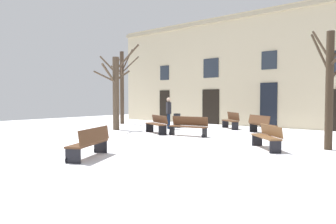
% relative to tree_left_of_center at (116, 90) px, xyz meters
% --- Properties ---
extents(ground_plane, '(31.81, 31.81, 0.00)m').
position_rel_tree_left_of_center_xyz_m(ground_plane, '(3.96, -2.11, -2.24)').
color(ground_plane, white).
extents(building_facade, '(19.88, 0.60, 7.20)m').
position_rel_tree_left_of_center_xyz_m(building_facade, '(3.96, 6.94, 1.41)').
color(building_facade, beige).
rests_on(building_facade, ground).
extents(tree_left_of_center, '(2.20, 2.36, 4.73)m').
position_rel_tree_left_of_center_xyz_m(tree_left_of_center, '(0.00, 0.00, 0.00)').
color(tree_left_of_center, '#4C3D2D').
rests_on(tree_left_of_center, ground).
extents(tree_right_of_center, '(2.59, 1.82, 5.26)m').
position_rel_tree_left_of_center_xyz_m(tree_right_of_center, '(-2.82, 3.09, 0.42)').
color(tree_right_of_center, '#423326').
rests_on(tree_right_of_center, ground).
extents(tree_near_facade, '(1.86, 2.33, 4.19)m').
position_rel_tree_left_of_center_xyz_m(tree_near_facade, '(10.70, -0.04, -0.01)').
color(tree_near_facade, '#382B1E').
rests_on(tree_near_facade, ground).
extents(litter_bin, '(0.44, 0.44, 0.84)m').
position_rel_tree_left_of_center_xyz_m(litter_bin, '(1.87, 3.16, -1.82)').
color(litter_bin, black).
rests_on(litter_bin, ground).
extents(bench_back_to_back_left, '(1.49, 1.36, 0.96)m').
position_rel_tree_left_of_center_xyz_m(bench_back_to_back_left, '(4.74, 4.52, -1.76)').
color(bench_back_to_back_left, '#51331E').
rests_on(bench_back_to_back_left, ground).
extents(bench_near_lamp, '(1.74, 1.16, 0.91)m').
position_rel_tree_left_of_center_xyz_m(bench_near_lamp, '(2.95, 0.03, -1.77)').
color(bench_near_lamp, '#51331E').
rests_on(bench_near_lamp, ground).
extents(bench_facing_shops, '(1.22, 1.84, 0.89)m').
position_rel_tree_left_of_center_xyz_m(bench_facing_shops, '(5.53, -5.98, -1.79)').
color(bench_facing_shops, '#51331E').
rests_on(bench_facing_shops, ground).
extents(bench_back_to_back_right, '(1.90, 0.63, 0.90)m').
position_rel_tree_left_of_center_xyz_m(bench_back_to_back_right, '(4.76, 0.18, -1.77)').
color(bench_back_to_back_right, '#51331E').
rests_on(bench_back_to_back_right, ground).
extents(bench_near_center_tree, '(1.49, 1.56, 0.83)m').
position_rel_tree_left_of_center_xyz_m(bench_near_center_tree, '(9.02, -1.27, -1.81)').
color(bench_near_center_tree, brown).
rests_on(bench_near_center_tree, ground).
extents(bench_by_litter_bin, '(1.74, 1.46, 0.92)m').
position_rel_tree_left_of_center_xyz_m(bench_by_litter_bin, '(7.10, 3.08, -1.77)').
color(bench_by_litter_bin, '#51331E').
rests_on(bench_by_litter_bin, ground).
extents(person_strolling, '(0.44, 0.41, 1.80)m').
position_rel_tree_left_of_center_xyz_m(person_strolling, '(1.97, 2.22, -1.23)').
color(person_strolling, black).
rests_on(person_strolling, ground).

